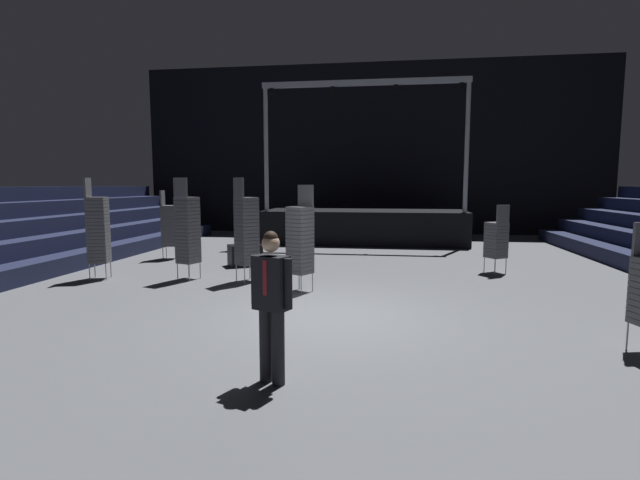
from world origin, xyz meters
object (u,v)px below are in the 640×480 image
(stage_riser, at_px, (364,225))
(equipment_road_case, at_px, (245,255))
(chair_stack_mid_centre, at_px, (246,230))
(chair_stack_rear_right, at_px, (496,239))
(chair_stack_mid_right, at_px, (170,225))
(chair_stack_front_right, at_px, (187,229))
(chair_stack_rear_left, at_px, (300,239))
(chair_stack_front_left, at_px, (98,229))
(man_with_tie, at_px, (271,298))

(stage_riser, xyz_separation_m, equipment_road_case, (-3.09, -5.97, -0.43))
(stage_riser, bearing_deg, chair_stack_mid_centre, -106.26)
(chair_stack_rear_right, bearing_deg, chair_stack_mid_centre, 164.51)
(chair_stack_rear_right, bearing_deg, chair_stack_mid_right, 140.12)
(chair_stack_front_right, distance_m, chair_stack_rear_left, 3.12)
(chair_stack_rear_left, bearing_deg, chair_stack_front_left, 22.14)
(chair_stack_mid_centre, xyz_separation_m, chair_stack_rear_right, (6.14, 2.01, -0.34))
(chair_stack_mid_right, relative_size, chair_stack_rear_right, 1.19)
(chair_stack_rear_left, bearing_deg, man_with_tie, 126.34)
(man_with_tie, relative_size, chair_stack_mid_centre, 0.72)
(chair_stack_mid_centre, height_order, chair_stack_rear_left, chair_stack_mid_centre)
(chair_stack_front_right, bearing_deg, chair_stack_mid_right, 142.25)
(stage_riser, distance_m, chair_stack_rear_right, 7.19)
(equipment_road_case, bearing_deg, chair_stack_rear_right, -1.23)
(chair_stack_mid_right, xyz_separation_m, chair_stack_mid_centre, (3.42, -3.06, 0.17))
(chair_stack_front_left, distance_m, chair_stack_rear_right, 10.07)
(chair_stack_front_right, xyz_separation_m, chair_stack_mid_right, (-1.93, 3.02, -0.17))
(chair_stack_front_left, xyz_separation_m, chair_stack_mid_centre, (3.67, 0.24, 0.00))
(chair_stack_rear_right, bearing_deg, equipment_road_case, 145.19)
(man_with_tie, xyz_separation_m, chair_stack_rear_right, (4.10, 7.70, -0.12))
(chair_stack_mid_centre, bearing_deg, man_with_tie, -28.84)
(stage_riser, height_order, equipment_road_case, stage_riser)
(chair_stack_mid_right, bearing_deg, equipment_road_case, 60.54)
(chair_stack_rear_right, bearing_deg, chair_stack_rear_left, 178.50)
(chair_stack_rear_right, height_order, equipment_road_case, chair_stack_rear_right)
(man_with_tie, bearing_deg, chair_stack_rear_right, -95.26)
(chair_stack_mid_right, xyz_separation_m, equipment_road_case, (2.71, -0.91, -0.77))
(chair_stack_front_left, bearing_deg, man_with_tie, 30.97)
(chair_stack_rear_left, xyz_separation_m, equipment_road_case, (-2.19, 3.07, -0.85))
(chair_stack_front_left, bearing_deg, equipment_road_case, 113.67)
(chair_stack_mid_centre, distance_m, equipment_road_case, 2.45)
(chair_stack_front_left, xyz_separation_m, chair_stack_front_right, (2.18, 0.29, 0.00))
(stage_riser, xyz_separation_m, chair_stack_rear_right, (3.77, -6.12, 0.17))
(chair_stack_front_right, height_order, chair_stack_mid_centre, same)
(man_with_tie, relative_size, chair_stack_rear_right, 1.00)
(man_with_tie, bearing_deg, chair_stack_mid_right, -35.23)
(chair_stack_front_right, distance_m, chair_stack_mid_right, 3.59)
(chair_stack_front_right, bearing_deg, stage_riser, 84.13)
(chair_stack_front_left, distance_m, chair_stack_mid_centre, 3.68)
(chair_stack_front_right, bearing_deg, equipment_road_case, 89.45)
(chair_stack_front_left, distance_m, equipment_road_case, 3.92)
(chair_stack_mid_right, bearing_deg, stage_riser, 120.24)
(chair_stack_front_left, relative_size, chair_stack_rear_right, 1.38)
(man_with_tie, distance_m, chair_stack_front_right, 6.74)
(man_with_tie, height_order, chair_stack_mid_centre, chair_stack_mid_centre)
(man_with_tie, bearing_deg, stage_riser, -68.57)
(chair_stack_mid_right, distance_m, chair_stack_rear_right, 9.62)
(man_with_tie, relative_size, equipment_road_case, 1.98)
(chair_stack_rear_right, bearing_deg, man_with_tie, -151.64)
(chair_stack_rear_left, bearing_deg, chair_stack_mid_centre, -2.29)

